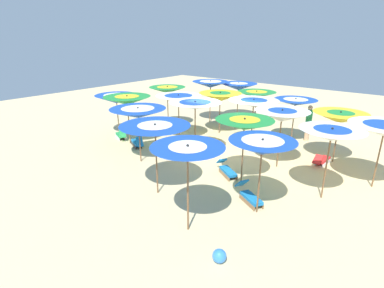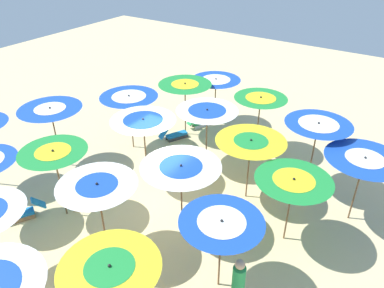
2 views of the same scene
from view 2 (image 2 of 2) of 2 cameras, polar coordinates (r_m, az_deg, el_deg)
The scene contains 22 objects.
ground at distance 12.70m, azimuth -5.04°, elevation -8.81°, with size 41.16×41.16×0.04m, color beige.
beach_umbrella_0 at distance 16.56m, azimuth 3.66°, elevation 9.19°, with size 2.17×2.17×2.21m.
beach_umbrella_1 at distance 15.52m, azimuth -1.07°, elevation 8.53°, with size 2.21×2.21×2.40m.
beach_umbrella_2 at distance 14.72m, azimuth -9.61°, elevation 6.58°, with size 2.26×2.26×2.35m.
beach_umbrella_3 at distance 14.23m, azimuth -20.86°, elevation 4.57°, with size 2.25×2.25×2.44m.
beach_umbrella_5 at distance 14.46m, azimuth 10.45°, elevation 6.38°, with size 2.03×2.03×2.41m.
beach_umbrella_6 at distance 13.42m, azimuth 2.32°, elevation 4.60°, with size 2.25×2.25×2.34m.
beach_umbrella_7 at distance 12.54m, azimuth -7.48°, elevation 3.14°, with size 2.21×2.21×2.49m.
beach_umbrella_8 at distance 11.57m, azimuth -20.42°, elevation -1.82°, with size 2.00×2.00×2.43m.
beach_umbrella_10 at distance 12.75m, azimuth 18.72°, elevation 2.27°, with size 2.17×2.17×2.54m.
beach_umbrella_11 at distance 11.84m, azimuth 8.96°, elevation -0.37°, with size 2.25×2.25×2.27m.
beach_umbrella_12 at distance 10.34m, azimuth -1.70°, elevation -4.12°, with size 2.27×2.27×2.36m.
beach_umbrella_13 at distance 9.94m, azimuth -14.24°, elevation -7.01°, with size 2.09×2.09×2.40m.
beach_umbrella_15 at distance 11.84m, azimuth 24.83°, elevation -2.82°, with size 2.28×2.28×2.32m.
beach_umbrella_16 at distance 10.44m, azimuth 15.23°, elevation -6.03°, with size 2.11×2.11×2.22m.
beach_umbrella_17 at distance 8.83m, azimuth 4.53°, elevation -12.47°, with size 2.02×2.02×2.23m.
beach_umbrella_18 at distance 8.20m, azimuth -12.38°, elevation -18.85°, with size 2.13×2.13×2.19m.
lounger_1 at distance 16.97m, azimuth 1.08°, elevation 3.33°, with size 1.11×0.72×0.58m.
lounger_2 at distance 12.89m, azimuth -15.56°, elevation -8.13°, with size 1.25×0.97×0.51m.
lounger_3 at distance 15.96m, azimuth -2.71°, elevation 1.41°, with size 1.29×0.83×0.65m.
lounger_4 at distance 13.03m, azimuth -24.54°, elevation -9.58°, with size 1.27×0.91×0.61m.
beachgoer_0 at distance 9.10m, azimuth 7.06°, elevation -20.94°, with size 0.30×0.30×1.82m.
Camera 2 is at (7.46, 6.30, 8.10)m, focal length 34.75 mm.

